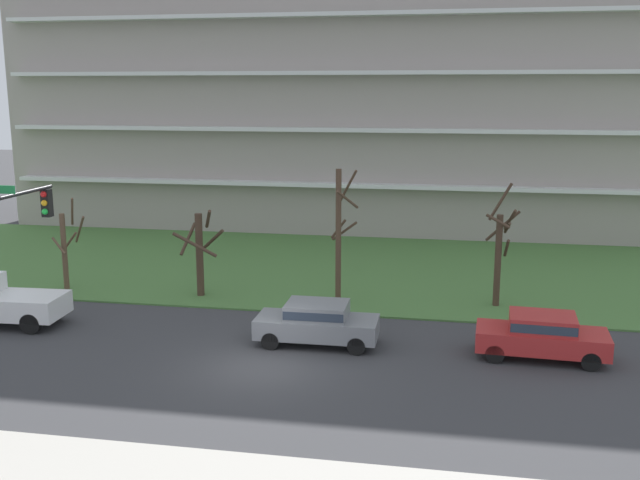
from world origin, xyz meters
TOP-DOWN VIEW (x-y plane):
  - ground at (0.00, 0.00)m, footprint 160.00×160.00m
  - grass_lawn_strip at (0.00, 14.00)m, footprint 80.00×16.00m
  - apartment_building at (0.00, 27.74)m, footprint 45.80×12.44m
  - tree_far_left at (-11.20, 7.66)m, footprint 1.59×1.60m
  - tree_left at (-4.80, 7.65)m, footprint 1.92×2.20m
  - tree_center at (1.40, 7.88)m, footprint 1.27×1.66m
  - tree_right at (8.12, 8.49)m, footprint 1.50×1.54m
  - sedan_gray_near_left at (1.42, 2.50)m, footprint 4.41×1.83m
  - sedan_red_center_right at (9.26, 2.50)m, footprint 4.49×2.04m

SIDE VIEW (x-z plane):
  - ground at x=0.00m, z-range 0.00..0.00m
  - grass_lawn_strip at x=0.00m, z-range 0.00..0.08m
  - sedan_gray_near_left at x=1.42m, z-range 0.09..1.66m
  - sedan_red_center_right at x=9.26m, z-range 0.09..1.66m
  - tree_far_left at x=-11.20m, z-range -0.13..4.22m
  - tree_left at x=-4.80m, z-range 0.11..4.10m
  - tree_right at x=8.12m, z-range -0.17..5.12m
  - tree_center at x=1.40m, z-range 0.19..6.03m
  - apartment_building at x=0.00m, z-range 0.00..20.13m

